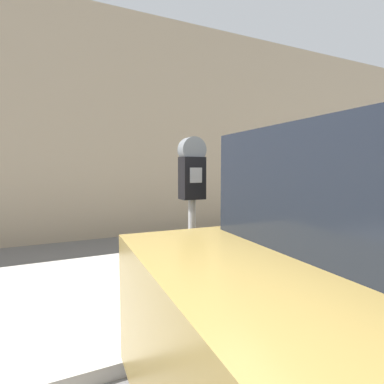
{
  "coord_description": "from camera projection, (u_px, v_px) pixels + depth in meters",
  "views": [
    {
      "loc": [
        -0.59,
        -1.25,
        1.5
      ],
      "look_at": [
        0.49,
        1.0,
        1.3
      ],
      "focal_mm": 28.0,
      "sensor_mm": 36.0,
      "label": 1
    }
  ],
  "objects": [
    {
      "name": "sidewalk",
      "position": [
        109.0,
        293.0,
        3.47
      ],
      "size": [
        24.0,
        2.8,
        0.12
      ],
      "color": "#BCB7AD",
      "rests_on": "ground_plane"
    },
    {
      "name": "building_facade",
      "position": [
        78.0,
        123.0,
        6.19
      ],
      "size": [
        24.0,
        0.3,
        4.87
      ],
      "color": "tan",
      "rests_on": "ground_plane"
    },
    {
      "name": "parking_meter",
      "position": [
        192.0,
        192.0,
        2.5
      ],
      "size": [
        0.21,
        0.15,
        1.64
      ],
      "color": "gray",
      "rests_on": "sidewalk"
    }
  ]
}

